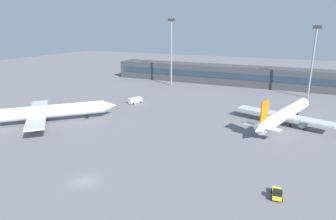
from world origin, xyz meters
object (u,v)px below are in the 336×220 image
Objects in this scene: airplane_near at (42,112)px; service_van_white at (135,100)px; airplane_mid at (285,114)px; floodlight_tower_west at (171,49)px; floodlight_tower_east at (313,57)px; baggage_tug_yellow at (277,194)px.

service_van_white is (12.72, 30.96, -2.18)m from airplane_near.
airplane_mid is (64.64, 29.03, -0.29)m from airplane_near.
floodlight_tower_west reaches higher than airplane_mid.
service_van_white is 70.26m from floodlight_tower_east.
airplane_near is at bearing -155.82° from airplane_mid.
airplane_mid is 10.44× the size of baggage_tug_yellow.
floodlight_tower_west is 59.70m from floodlight_tower_east.
floodlight_tower_east is (71.01, 67.27, 12.67)m from airplane_near.
service_van_white is at bearing 177.86° from airplane_mid.
service_van_white reaches higher than baggage_tug_yellow.
service_van_white is 39.61m from floodlight_tower_west.
floodlight_tower_east reaches higher than airplane_near.
airplane_mid is at bearing 24.18° from airplane_near.
airplane_near is 0.86× the size of airplane_mid.
floodlight_tower_east is (4.99, 79.62, 15.17)m from baggage_tug_yellow.
baggage_tug_yellow is 68.68m from service_van_white.
floodlight_tower_east reaches higher than airplane_mid.
baggage_tug_yellow is at bearing -10.60° from airplane_near.
floodlight_tower_west is at bearing 144.56° from airplane_mid.
baggage_tug_yellow is 0.67× the size of service_van_white.
floodlight_tower_west is (-53.32, 37.94, 14.56)m from airplane_mid.
airplane_near is at bearing 169.40° from baggage_tug_yellow.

